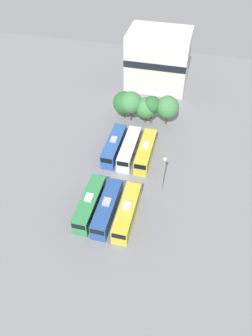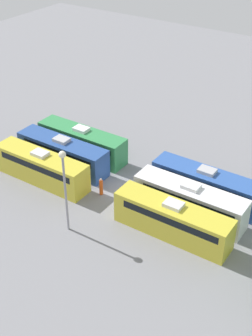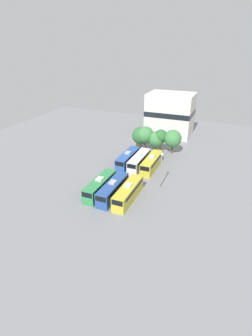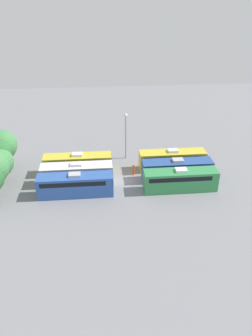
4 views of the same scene
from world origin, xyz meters
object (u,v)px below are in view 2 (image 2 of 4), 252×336
(bus_1, at_px, (63,153))
(bus_4, at_px, (190,200))
(bus_5, at_px, (173,219))
(bus_2, at_px, (42,167))
(bus_3, at_px, (206,185))
(light_pole, at_px, (64,178))
(bus_0, at_px, (82,142))
(worker_person, at_px, (101,187))

(bus_1, relative_size, bus_4, 1.00)
(bus_1, height_order, bus_5, same)
(bus_1, xyz_separation_m, bus_4, (0.08, 14.99, 0.00))
(bus_2, distance_m, bus_3, 16.31)
(bus_3, bearing_deg, light_pole, -36.82)
(bus_0, height_order, light_pole, light_pole)
(bus_1, height_order, bus_3, same)
(bus_4, distance_m, light_pole, 11.63)
(bus_1, distance_m, worker_person, 6.69)
(bus_2, bearing_deg, worker_person, 102.32)
(bus_0, distance_m, worker_person, 7.90)
(bus_0, xyz_separation_m, bus_4, (3.08, 14.76, 0.00))
(bus_2, bearing_deg, bus_5, 90.05)
(bus_3, bearing_deg, bus_2, -67.35)
(worker_person, bearing_deg, bus_2, -77.68)
(bus_1, distance_m, bus_5, 15.34)
(bus_0, relative_size, bus_3, 1.00)
(bus_1, bearing_deg, worker_person, 73.36)
(bus_4, xyz_separation_m, light_pole, (7.65, -7.93, 3.73))
(bus_2, distance_m, light_pole, 9.11)
(bus_2, height_order, worker_person, bus_2)
(bus_0, distance_m, bus_4, 15.08)
(bus_4, bearing_deg, worker_person, -78.08)
(bus_3, bearing_deg, bus_0, -90.01)
(bus_5, height_order, light_pole, light_pole)
(bus_5, bearing_deg, bus_1, -102.32)
(bus_1, relative_size, bus_2, 1.00)
(worker_person, bearing_deg, bus_3, 119.33)
(bus_2, bearing_deg, bus_3, 112.65)
(bus_0, xyz_separation_m, bus_2, (6.28, -0.20, 0.00))
(bus_0, distance_m, bus_2, 6.29)
(bus_0, bearing_deg, bus_5, 66.99)
(worker_person, relative_size, light_pole, 0.23)
(bus_3, bearing_deg, bus_5, -0.85)
(bus_1, distance_m, light_pole, 11.11)
(bus_0, relative_size, bus_5, 1.00)
(bus_5, distance_m, worker_person, 8.77)
(bus_5, bearing_deg, bus_0, -113.01)
(bus_1, bearing_deg, bus_0, 175.65)
(bus_0, xyz_separation_m, light_pole, (10.73, 6.83, 3.73))
(worker_person, bearing_deg, bus_5, 80.97)
(bus_0, relative_size, bus_2, 1.00)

